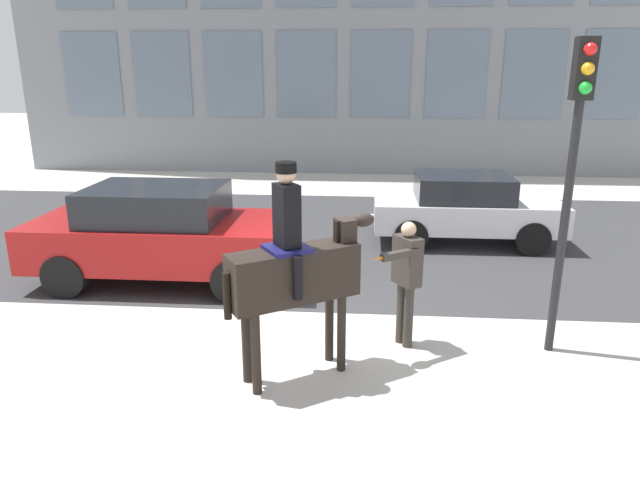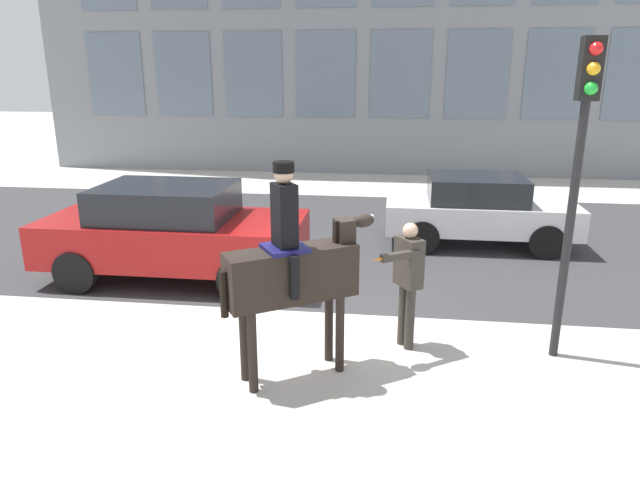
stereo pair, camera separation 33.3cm
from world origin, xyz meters
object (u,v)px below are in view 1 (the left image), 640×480
(mounted_horse_lead, at_px, (296,270))
(traffic_light, at_px, (574,151))
(street_car_far_lane, at_px, (465,207))
(pedestrian_bystander, at_px, (406,274))
(street_car_near_lane, at_px, (163,233))

(mounted_horse_lead, bearing_deg, traffic_light, -17.29)
(street_car_far_lane, relative_size, traffic_light, 0.98)
(pedestrian_bystander, height_order, street_car_near_lane, pedestrian_bystander)
(street_car_far_lane, bearing_deg, traffic_light, -85.74)
(pedestrian_bystander, height_order, traffic_light, traffic_light)
(mounted_horse_lead, relative_size, street_car_far_lane, 0.68)
(street_car_far_lane, xyz_separation_m, traffic_light, (0.37, -5.00, 1.91))
(pedestrian_bystander, bearing_deg, street_car_near_lane, -62.42)
(mounted_horse_lead, bearing_deg, pedestrian_bystander, 1.35)
(mounted_horse_lead, distance_m, traffic_light, 3.69)
(mounted_horse_lead, relative_size, pedestrian_bystander, 1.53)
(mounted_horse_lead, distance_m, street_car_near_lane, 4.17)
(pedestrian_bystander, relative_size, traffic_light, 0.44)
(pedestrian_bystander, relative_size, street_car_far_lane, 0.44)
(traffic_light, bearing_deg, street_car_near_lane, 160.24)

